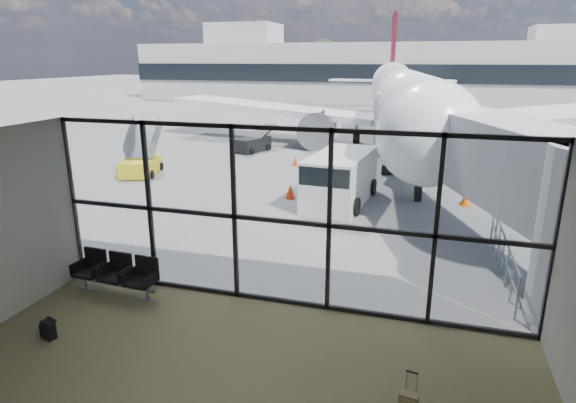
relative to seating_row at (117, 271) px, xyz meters
The scene contains 21 objects.
ground 40.90m from the seating_row, 83.95° to the left, with size 220.00×220.00×0.00m, color slate.
lounge_shell 6.31m from the seating_row, 43.81° to the right, with size 12.02×8.01×4.51m.
glass_curtain_wall 4.66m from the seating_row, ahead, with size 12.10×0.12×4.50m.
jet_bridge 12.22m from the seating_row, 40.06° to the left, with size 8.00×16.50×4.33m.
apron_railing 10.75m from the seating_row, 22.82° to the left, with size 0.06×5.46×1.11m.
far_terminal 62.85m from the seating_row, 86.60° to the left, with size 80.00×12.20×11.00m.
tree_0 83.38m from the seating_row, 119.25° to the left, with size 4.95×4.95×7.12m.
tree_1 80.66m from the seating_row, 115.52° to the left, with size 5.61×5.61×8.07m.
tree_2 78.31m from the seating_row, 111.55° to the left, with size 6.27×6.27×9.03m.
tree_3 76.24m from the seating_row, 107.34° to the left, with size 4.95×4.95×7.12m.
tree_4 74.71m from the seating_row, 102.94° to the left, with size 5.61×5.61×8.07m.
tree_5 73.64m from the seating_row, 98.37° to the left, with size 6.27×6.27×9.03m.
seating_row is the anchor object (origin of this frame).
backpack 2.40m from the seating_row, 93.55° to the right, with size 0.36×0.35×0.46m.
airliner 27.20m from the seating_row, 78.51° to the left, with size 34.88×40.57×10.47m.
service_van 10.62m from the seating_row, 67.27° to the left, with size 2.73×5.06×2.13m.
belt_loader 20.26m from the seating_row, 100.25° to the left, with size 2.17×3.68×1.61m.
mobile_stairs 13.97m from the seating_row, 120.30° to the left, with size 2.45×3.63×2.34m.
traffic_cone_a 16.44m from the seating_row, 88.93° to the left, with size 0.37×0.37×0.53m.
traffic_cone_b 10.08m from the seating_row, 79.22° to the left, with size 0.45×0.45×0.65m.
traffic_cone_c 14.37m from the seating_row, 49.63° to the left, with size 0.47×0.47×0.67m.
Camera 1 is at (3.29, -10.52, 5.99)m, focal length 30.00 mm.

